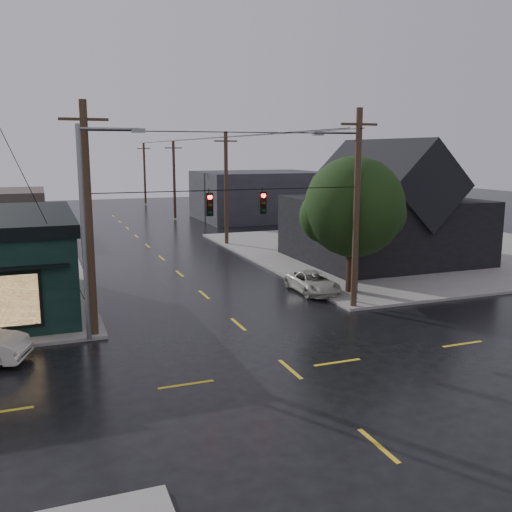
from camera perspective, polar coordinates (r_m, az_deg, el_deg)
name	(u,v)px	position (r m, az deg, el deg)	size (l,w,h in m)	color
ground_plane	(290,369)	(21.85, 3.44, -11.25)	(160.00, 160.00, 0.00)	black
sidewalk_ne	(413,250)	(48.48, 15.45, 0.63)	(28.00, 28.00, 0.15)	gray
ne_building	(384,201)	(42.64, 12.65, 5.41)	(12.60, 11.60, 8.75)	black
corner_tree	(354,207)	(32.32, 9.78, 4.82)	(5.63, 5.63, 7.66)	black
utility_pole_nw	(95,337)	(26.33, -15.78, -7.79)	(2.00, 0.32, 10.15)	black
utility_pole_ne	(353,308)	(30.18, 9.70, -5.18)	(2.00, 0.32, 10.15)	black
utility_pole_far_a	(227,245)	(49.47, -2.95, 1.10)	(2.00, 0.32, 9.65)	black
utility_pole_far_b	(175,219)	(68.60, -8.08, 3.66)	(2.00, 0.32, 9.15)	black
utility_pole_far_c	(146,205)	(88.12, -10.97, 5.08)	(2.00, 0.32, 9.15)	black
span_signal_assembly	(236,203)	(26.49, -2.01, 5.33)	(13.00, 0.48, 1.23)	black
streetlight_nw	(90,343)	(25.64, -16.31, -8.31)	(5.40, 0.30, 9.15)	slate
streetlight_ne	(355,304)	(31.01, 9.85, -4.76)	(5.40, 0.30, 9.15)	slate
bg_building_east	(259,195)	(68.20, 0.27, 6.08)	(14.00, 12.00, 5.60)	#29282D
suv_silver	(313,282)	(33.01, 5.68, -2.65)	(1.98, 4.30, 1.19)	#B9B9AB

